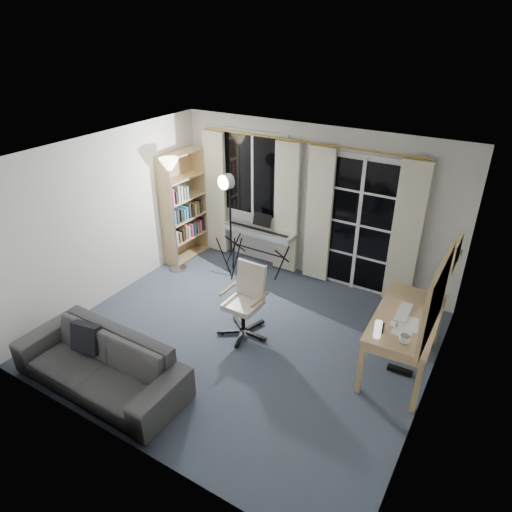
{
  "coord_description": "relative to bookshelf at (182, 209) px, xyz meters",
  "views": [
    {
      "loc": [
        2.61,
        -4.02,
        3.74
      ],
      "look_at": [
        -0.03,
        0.35,
        1.05
      ],
      "focal_mm": 32.0,
      "sensor_mm": 36.0,
      "label": 1
    }
  ],
  "objects": [
    {
      "name": "framed_print",
      "position": [
        4.35,
        -0.87,
        0.72
      ],
      "size": [
        0.03,
        0.42,
        0.32
      ],
      "color": "tan",
      "rests_on": "floor"
    },
    {
      "name": "mug",
      "position": [
        4.1,
        -1.42,
        -0.09
      ],
      "size": [
        0.12,
        0.1,
        0.12
      ],
      "primitive_type": "imported",
      "rotation": [
        0.0,
        0.0,
        0.04
      ],
      "color": "silver",
      "rests_on": "desk"
    },
    {
      "name": "monitor",
      "position": [
        4.2,
        -0.47,
        0.13
      ],
      "size": [
        0.18,
        0.53,
        0.46
      ],
      "rotation": [
        0.0,
        0.0,
        0.04
      ],
      "color": "silver",
      "rests_on": "desk"
    },
    {
      "name": "wall_mirror",
      "position": [
        4.34,
        -1.77,
        0.67
      ],
      "size": [
        0.04,
        0.94,
        0.74
      ],
      "color": "tan",
      "rests_on": "floor"
    },
    {
      "name": "window",
      "position": [
        1.07,
        0.55,
        0.62
      ],
      "size": [
        1.2,
        0.08,
        1.4
      ],
      "color": "white",
      "rests_on": "floor"
    },
    {
      "name": "torchiere_lamp",
      "position": [
        0.2,
        -0.44,
        0.63
      ],
      "size": [
        0.37,
        0.37,
        1.88
      ],
      "rotation": [
        0.0,
        0.0,
        0.28
      ],
      "color": "#B2B2B7",
      "rests_on": "floor"
    },
    {
      "name": "desk",
      "position": [
        4.0,
        -0.92,
        -0.24
      ],
      "size": [
        0.74,
        1.39,
        0.73
      ],
      "rotation": [
        0.0,
        0.0,
        0.04
      ],
      "color": "#A18353",
      "rests_on": "floor"
    },
    {
      "name": "french_door",
      "position": [
        2.87,
        0.55,
        0.15
      ],
      "size": [
        1.32,
        0.09,
        2.11
      ],
      "color": "white",
      "rests_on": "floor"
    },
    {
      "name": "bookshelf",
      "position": [
        0.0,
        0.0,
        0.0
      ],
      "size": [
        0.32,
        0.87,
        1.85
      ],
      "rotation": [
        0.0,
        0.0,
        -0.03
      ],
      "color": "tan",
      "rests_on": "floor"
    },
    {
      "name": "desk_clutter",
      "position": [
        3.95,
        -1.15,
        -0.31
      ],
      "size": [
        0.41,
        0.84,
        0.92
      ],
      "rotation": [
        0.0,
        0.0,
        0.04
      ],
      "color": "white",
      "rests_on": "desk"
    },
    {
      "name": "keyboard_piano",
      "position": [
        1.34,
        0.28,
        -0.21
      ],
      "size": [
        1.23,
        0.61,
        0.88
      ],
      "rotation": [
        0.0,
        0.0,
        -0.02
      ],
      "color": "black",
      "rests_on": "floor"
    },
    {
      "name": "curtains",
      "position": [
        1.99,
        0.46,
        0.22
      ],
      "size": [
        3.6,
        0.07,
        2.13
      ],
      "color": "gold",
      "rests_on": "floor"
    },
    {
      "name": "office_chair",
      "position": [
        2.07,
        -1.23,
        -0.3
      ],
      "size": [
        0.65,
        0.68,
        0.98
      ],
      "rotation": [
        0.0,
        0.0,
        -0.02
      ],
      "color": "black",
      "rests_on": "floor"
    },
    {
      "name": "sofa",
      "position": [
        1.2,
        -2.97,
        -0.47
      ],
      "size": [
        2.07,
        0.62,
        0.81
      ],
      "rotation": [
        0.0,
        0.0,
        -0.01
      ],
      "color": "#323235",
      "rests_on": "floor"
    },
    {
      "name": "wall_shelf",
      "position": [
        4.28,
        -0.37,
        0.53
      ],
      "size": [
        0.16,
        0.3,
        0.18
      ],
      "color": "tan",
      "rests_on": "floor"
    },
    {
      "name": "floor",
      "position": [
        2.12,
        -1.42,
        -0.89
      ],
      "size": [
        4.5,
        4.0,
        0.02
      ],
      "primitive_type": "cube",
      "color": "#3D465A",
      "rests_on": "ground"
    },
    {
      "name": "studio_light",
      "position": [
        1.05,
        -0.17,
        0.52
      ],
      "size": [
        0.37,
        0.38,
        1.74
      ],
      "rotation": [
        0.0,
        0.0,
        -0.26
      ],
      "color": "black",
      "rests_on": "floor"
    }
  ]
}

